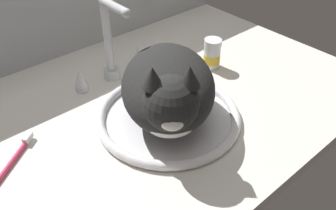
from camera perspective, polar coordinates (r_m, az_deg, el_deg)
name	(u,v)px	position (r cm, az deg, el deg)	size (l,w,h in cm)	color
countertop	(145,112)	(84.10, -3.75, -1.19)	(111.98, 69.23, 3.00)	silver
backsplash_wall	(62,5)	(103.73, -16.77, 15.12)	(111.98, 2.40, 33.87)	#B2B7BC
sink_basin	(168,116)	(79.12, 0.00, -1.77)	(32.32, 32.32, 2.09)	white
faucet	(111,50)	(89.51, -9.18, 8.74)	(20.95, 12.02, 21.87)	silver
cat	(168,89)	(72.27, 0.08, 2.52)	(32.43, 34.11, 18.47)	black
pill_bottle	(212,54)	(96.74, 7.10, 8.08)	(4.67, 4.67, 8.20)	white
toothbrush	(8,166)	(75.11, -24.36, -8.98)	(15.49, 12.45, 1.70)	#D83359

